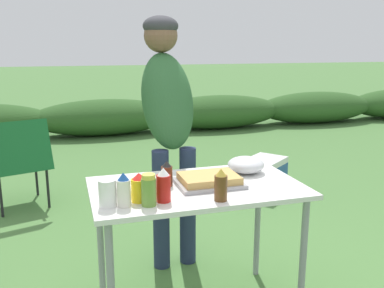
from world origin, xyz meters
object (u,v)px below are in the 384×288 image
ketchup_bottle (163,186)px  standing_person_in_dark_puffer (168,109)px  plate_stack (135,187)px  bbq_sauce_bottle (167,174)px  food_tray (209,180)px  mustard_bottle (139,188)px  mixing_bowl (246,165)px  cooler_box (263,175)px  beer_bottle (221,185)px  folding_table (197,199)px  mayo_bottle (124,190)px  paper_cup_stack (108,193)px  camp_chair_green_behind_table (20,159)px  relish_jar (149,190)px

ketchup_bottle → standing_person_in_dark_puffer: (0.23, 0.85, 0.23)m
plate_stack → bbq_sauce_bottle: bearing=9.7°
food_tray → mustard_bottle: size_ratio=2.42×
mustard_bottle → mixing_bowl: bearing=23.0°
cooler_box → beer_bottle: bearing=-159.6°
bbq_sauce_bottle → folding_table: bearing=-16.1°
food_tray → mayo_bottle: 0.50m
folding_table → food_tray: (0.06, -0.01, 0.10)m
paper_cup_stack → camp_chair_green_behind_table: 2.18m
relish_jar → mustard_bottle: relish_jar is taller
folding_table → camp_chair_green_behind_table: size_ratio=1.32×
relish_jar → cooler_box: size_ratio=0.26×
plate_stack → mustard_bottle: size_ratio=1.57×
relish_jar → cooler_box: bearing=51.3°
food_tray → folding_table: bearing=172.1°
folding_table → mustard_bottle: (-0.33, -0.14, 0.14)m
food_tray → standing_person_in_dark_puffer: bearing=94.4°
plate_stack → camp_chair_green_behind_table: bearing=110.7°
plate_stack → bbq_sauce_bottle: size_ratio=1.63×
plate_stack → bbq_sauce_bottle: 0.18m
mayo_bottle → standing_person_in_dark_puffer: (0.42, 0.86, 0.23)m
relish_jar → bbq_sauce_bottle: size_ratio=1.11×
beer_bottle → paper_cup_stack: bearing=171.5°
relish_jar → beer_bottle: bearing=-6.1°
folding_table → bbq_sauce_bottle: 0.21m
paper_cup_stack → mayo_bottle: size_ratio=0.79×
paper_cup_stack → relish_jar: (0.18, -0.04, 0.01)m
relish_jar → beer_bottle: 0.34m
bbq_sauce_bottle → cooler_box: bearing=50.2°
mustard_bottle → cooler_box: 2.53m
mayo_bottle → camp_chair_green_behind_table: (-0.64, 2.10, -0.35)m
relish_jar → bbq_sauce_bottle: relish_jar is taller
relish_jar → cooler_box: relish_jar is taller
food_tray → cooler_box: size_ratio=0.59×
standing_person_in_dark_puffer → plate_stack: bearing=-121.2°
relish_jar → beer_bottle: size_ratio=0.95×
relish_jar → ketchup_bottle: 0.08m
folding_table → camp_chair_green_behind_table: camp_chair_green_behind_table is taller
paper_cup_stack → relish_jar: 0.19m
mixing_bowl → bbq_sauce_bottle: bearing=-168.4°
beer_bottle → cooler_box: beer_bottle is taller
mayo_bottle → cooler_box: bearing=49.0°
beer_bottle → plate_stack: bearing=145.0°
mustard_bottle → folding_table: bearing=23.1°
mayo_bottle → beer_bottle: (0.45, -0.06, -0.00)m
mixing_bowl → ketchup_bottle: ketchup_bottle is taller
food_tray → bbq_sauce_bottle: bbq_sauce_bottle is taller
ketchup_bottle → mixing_bowl: bearing=29.7°
camp_chair_green_behind_table → relish_jar: bearing=-87.5°
plate_stack → mixing_bowl: size_ratio=1.04×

